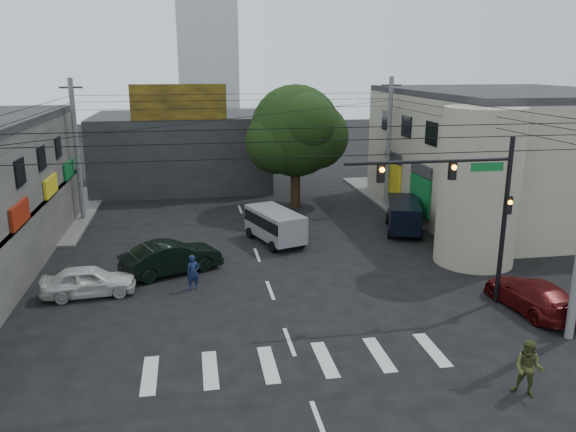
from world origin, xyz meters
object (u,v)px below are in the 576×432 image
object	(u,v)px
utility_pole_far_left	(77,151)
traffic_officer	(193,272)
traffic_gantry	(469,196)
maroon_sedan	(532,295)
white_compact	(89,281)
silver_minivan	(275,227)
street_tree	(296,131)
dark_sedan	(172,258)
utility_pole_far_right	(389,143)
pedestrian_olive	(528,368)
navy_van	(404,216)

from	to	relation	value
utility_pole_far_left	traffic_officer	size ratio (longest dim) A/B	5.63
traffic_gantry	maroon_sedan	distance (m)	5.03
white_compact	maroon_sedan	bearing A→B (deg)	-109.34
maroon_sedan	silver_minivan	size ratio (longest dim) A/B	1.03
street_tree	white_compact	bearing A→B (deg)	-130.39
maroon_sedan	traffic_officer	xyz separation A→B (m)	(-13.94, 4.74, 0.13)
traffic_gantry	dark_sedan	size ratio (longest dim) A/B	1.39
utility_pole_far_right	maroon_sedan	bearing A→B (deg)	-90.00
dark_sedan	silver_minivan	world-z (taller)	silver_minivan
traffic_gantry	white_compact	xyz separation A→B (m)	(-15.87, 3.84, -4.14)
utility_pole_far_right	dark_sedan	distance (m)	18.94
utility_pole_far_left	traffic_officer	distance (m)	15.48
white_compact	silver_minivan	bearing A→B (deg)	-61.35
utility_pole_far_right	white_compact	size ratio (longest dim) A/B	2.21
utility_pole_far_right	silver_minivan	distance (m)	12.13
maroon_sedan	utility_pole_far_left	bearing A→B (deg)	-45.98
dark_sedan	pedestrian_olive	bearing A→B (deg)	-162.83
utility_pole_far_right	street_tree	bearing A→B (deg)	171.25
traffic_gantry	navy_van	distance (m)	11.67
silver_minivan	white_compact	bearing A→B (deg)	104.92
maroon_sedan	pedestrian_olive	distance (m)	6.88
maroon_sedan	navy_van	distance (m)	11.91
white_compact	pedestrian_olive	world-z (taller)	pedestrian_olive
utility_pole_far_left	dark_sedan	distance (m)	13.08
utility_pole_far_right	traffic_officer	bearing A→B (deg)	-136.47
dark_sedan	utility_pole_far_left	bearing A→B (deg)	4.74
street_tree	pedestrian_olive	xyz separation A→B (m)	(2.68, -24.70, -4.55)
dark_sedan	maroon_sedan	world-z (taller)	dark_sedan
utility_pole_far_left	traffic_officer	xyz separation A→B (m)	(7.06, -13.25, -3.78)
dark_sedan	traffic_officer	xyz separation A→B (m)	(1.03, -2.28, 0.01)
street_tree	silver_minivan	world-z (taller)	street_tree
dark_sedan	pedestrian_olive	world-z (taller)	pedestrian_olive
street_tree	traffic_gantry	size ratio (longest dim) A/B	1.21
navy_van	dark_sedan	bearing A→B (deg)	127.00
white_compact	street_tree	bearing A→B (deg)	-45.14
street_tree	navy_van	distance (m)	10.05
traffic_gantry	navy_van	xyz separation A→B (m)	(1.63, 10.88, -3.88)
navy_van	traffic_officer	size ratio (longest dim) A/B	3.10
utility_pole_far_left	utility_pole_far_right	distance (m)	21.00
traffic_gantry	white_compact	size ratio (longest dim) A/B	1.73
traffic_gantry	utility_pole_far_left	xyz separation A→B (m)	(-18.32, 17.00, -0.23)
utility_pole_far_right	navy_van	size ratio (longest dim) A/B	1.82
traffic_gantry	navy_van	size ratio (longest dim) A/B	1.42
maroon_sedan	white_compact	bearing A→B (deg)	-19.98
navy_van	pedestrian_olive	size ratio (longest dim) A/B	2.74
utility_pole_far_right	white_compact	bearing A→B (deg)	-144.64
dark_sedan	traffic_officer	size ratio (longest dim) A/B	3.17
street_tree	maroon_sedan	world-z (taller)	street_tree
traffic_gantry	utility_pole_far_left	world-z (taller)	utility_pole_far_left
utility_pole_far_left	white_compact	world-z (taller)	utility_pole_far_left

